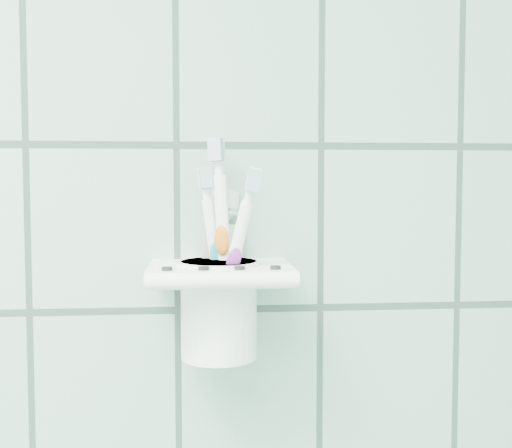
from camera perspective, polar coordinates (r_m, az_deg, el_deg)
holder_bracket at (r=0.62m, az=-3.20°, el=-4.47°), size 0.14×0.11×0.04m
cup at (r=0.63m, az=-3.32°, el=-7.21°), size 0.08×0.08×0.09m
toothbrush_pink at (r=0.63m, az=-2.60°, el=-2.83°), size 0.03×0.02×0.18m
toothbrush_blue at (r=0.62m, az=-2.34°, el=-1.63°), size 0.03×0.03×0.21m
toothbrush_orange at (r=0.62m, az=-4.01°, el=-2.87°), size 0.05×0.03×0.18m
toothpaste_tube at (r=0.64m, az=-3.62°, el=-2.82°), size 0.05×0.04×0.16m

